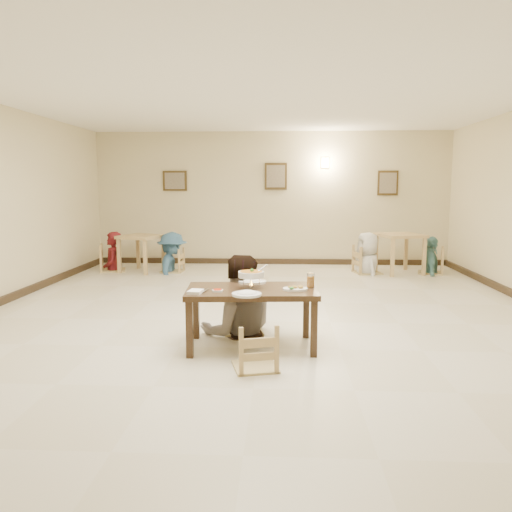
# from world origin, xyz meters

# --- Properties ---
(floor) EXTENTS (10.00, 10.00, 0.00)m
(floor) POSITION_xyz_m (0.00, 0.00, 0.00)
(floor) COLOR beige
(floor) RESTS_ON ground
(ceiling) EXTENTS (10.00, 10.00, 0.00)m
(ceiling) POSITION_xyz_m (0.00, 0.00, 3.00)
(ceiling) COLOR white
(ceiling) RESTS_ON wall_back
(wall_back) EXTENTS (10.00, 0.00, 10.00)m
(wall_back) POSITION_xyz_m (0.00, 5.00, 1.50)
(wall_back) COLOR beige
(wall_back) RESTS_ON floor
(wall_front) EXTENTS (10.00, 0.00, 10.00)m
(wall_front) POSITION_xyz_m (0.00, -5.00, 1.50)
(wall_front) COLOR beige
(wall_front) RESTS_ON floor
(baseboard_back) EXTENTS (8.00, 0.06, 0.12)m
(baseboard_back) POSITION_xyz_m (0.00, 4.97, 0.06)
(baseboard_back) COLOR #322417
(baseboard_back) RESTS_ON floor
(picture_a) EXTENTS (0.55, 0.04, 0.45)m
(picture_a) POSITION_xyz_m (-2.20, 4.96, 1.90)
(picture_a) COLOR #3D2D15
(picture_a) RESTS_ON wall_back
(picture_b) EXTENTS (0.50, 0.04, 0.60)m
(picture_b) POSITION_xyz_m (0.10, 4.96, 2.00)
(picture_b) COLOR #3D2D15
(picture_b) RESTS_ON wall_back
(picture_c) EXTENTS (0.45, 0.04, 0.55)m
(picture_c) POSITION_xyz_m (2.60, 4.96, 1.85)
(picture_c) COLOR #3D2D15
(picture_c) RESTS_ON wall_back
(wall_sconce) EXTENTS (0.16, 0.05, 0.22)m
(wall_sconce) POSITION_xyz_m (1.20, 4.96, 2.30)
(wall_sconce) COLOR #FFD88C
(wall_sconce) RESTS_ON wall_back
(main_table) EXTENTS (1.47, 0.90, 0.66)m
(main_table) POSITION_xyz_m (-0.08, -1.07, 0.58)
(main_table) COLOR #3D2816
(main_table) RESTS_ON floor
(chair_far) EXTENTS (0.47, 0.47, 1.00)m
(chair_far) POSITION_xyz_m (-0.23, -0.46, 0.50)
(chair_far) COLOR tan
(chair_far) RESTS_ON floor
(chair_near) EXTENTS (0.41, 0.41, 0.88)m
(chair_near) POSITION_xyz_m (-0.01, -1.71, 0.44)
(chair_near) COLOR tan
(chair_near) RESTS_ON floor
(main_diner) EXTENTS (1.06, 0.90, 1.92)m
(main_diner) POSITION_xyz_m (-0.27, -0.54, 0.96)
(main_diner) COLOR gray
(main_diner) RESTS_ON floor
(curry_warmer) EXTENTS (0.32, 0.28, 0.26)m
(curry_warmer) POSITION_xyz_m (-0.09, -1.03, 0.81)
(curry_warmer) COLOR silver
(curry_warmer) RESTS_ON main_table
(rice_plate_far) EXTENTS (0.32, 0.32, 0.07)m
(rice_plate_far) POSITION_xyz_m (-0.09, -0.75, 0.68)
(rice_plate_far) COLOR white
(rice_plate_far) RESTS_ON main_table
(rice_plate_near) EXTENTS (0.31, 0.31, 0.07)m
(rice_plate_near) POSITION_xyz_m (-0.11, -1.42, 0.68)
(rice_plate_near) COLOR white
(rice_plate_near) RESTS_ON main_table
(fried_plate) EXTENTS (0.27, 0.27, 0.06)m
(fried_plate) POSITION_xyz_m (0.39, -1.13, 0.68)
(fried_plate) COLOR white
(fried_plate) RESTS_ON main_table
(chili_dish) EXTENTS (0.12, 0.12, 0.02)m
(chili_dish) POSITION_xyz_m (-0.43, -1.24, 0.67)
(chili_dish) COLOR white
(chili_dish) RESTS_ON main_table
(napkin_cutlery) EXTENTS (0.20, 0.28, 0.03)m
(napkin_cutlery) POSITION_xyz_m (-0.65, -1.34, 0.68)
(napkin_cutlery) COLOR white
(napkin_cutlery) RESTS_ON main_table
(drink_glass) EXTENTS (0.08, 0.08, 0.16)m
(drink_glass) POSITION_xyz_m (0.57, -0.98, 0.74)
(drink_glass) COLOR white
(drink_glass) RESTS_ON main_table
(bg_table_left) EXTENTS (0.98, 0.98, 0.77)m
(bg_table_left) POSITION_xyz_m (-2.68, 3.78, 0.63)
(bg_table_left) COLOR tan
(bg_table_left) RESTS_ON floor
(bg_table_right) EXTENTS (1.01, 1.01, 0.82)m
(bg_table_right) POSITION_xyz_m (2.66, 3.85, 0.68)
(bg_table_right) COLOR tan
(bg_table_right) RESTS_ON floor
(bg_chair_ll) EXTENTS (0.50, 0.50, 1.06)m
(bg_chair_ll) POSITION_xyz_m (-3.33, 3.84, 0.53)
(bg_chair_ll) COLOR tan
(bg_chair_ll) RESTS_ON floor
(bg_chair_lr) EXTENTS (0.44, 0.44, 0.93)m
(bg_chair_lr) POSITION_xyz_m (-2.04, 3.79, 0.46)
(bg_chair_lr) COLOR tan
(bg_chair_lr) RESTS_ON floor
(bg_chair_rl) EXTENTS (0.50, 0.50, 1.07)m
(bg_chair_rl) POSITION_xyz_m (2.01, 3.83, 0.53)
(bg_chair_rl) COLOR tan
(bg_chair_rl) RESTS_ON floor
(bg_chair_rr) EXTENTS (0.48, 0.48, 1.03)m
(bg_chair_rr) POSITION_xyz_m (3.31, 3.89, 0.51)
(bg_chair_rr) COLOR tan
(bg_chair_rr) RESTS_ON floor
(bg_diner_a) EXTENTS (0.55, 0.69, 1.66)m
(bg_diner_a) POSITION_xyz_m (-3.33, 3.84, 0.83)
(bg_diner_a) COLOR maroon
(bg_diner_a) RESTS_ON floor
(bg_diner_b) EXTENTS (0.67, 1.10, 1.67)m
(bg_diner_b) POSITION_xyz_m (-2.04, 3.79, 0.83)
(bg_diner_b) COLOR #3B688D
(bg_diner_b) RESTS_ON floor
(bg_diner_c) EXTENTS (0.69, 0.92, 1.69)m
(bg_diner_c) POSITION_xyz_m (2.01, 3.83, 0.84)
(bg_diner_c) COLOR silver
(bg_diner_c) RESTS_ON floor
(bg_diner_d) EXTENTS (0.53, 0.95, 1.52)m
(bg_diner_d) POSITION_xyz_m (3.31, 3.89, 0.76)
(bg_diner_d) COLOR #599797
(bg_diner_d) RESTS_ON floor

